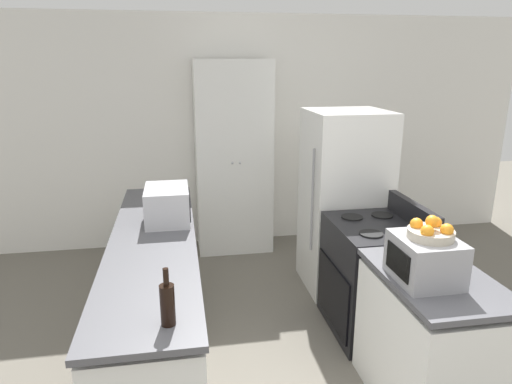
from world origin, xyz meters
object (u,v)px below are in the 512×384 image
(microwave, at_px, (167,204))
(fruit_bowl, at_px, (431,231))
(refrigerator, at_px, (344,201))
(toaster_oven, at_px, (425,259))
(pantry_cabinet, at_px, (233,158))
(wine_bottle, at_px, (167,303))
(stove, at_px, (373,277))

(microwave, bearing_deg, fruit_bowl, -41.04)
(refrigerator, relative_size, toaster_oven, 4.53)
(refrigerator, relative_size, fruit_bowl, 6.60)
(pantry_cabinet, height_order, toaster_oven, pantry_cabinet)
(refrigerator, xyz_separation_m, wine_bottle, (-1.58, -1.90, 0.16))
(toaster_oven, bearing_deg, pantry_cabinet, 105.02)
(pantry_cabinet, xyz_separation_m, microwave, (-0.70, -1.49, -0.03))
(wine_bottle, relative_size, fruit_bowl, 1.14)
(microwave, height_order, toaster_oven, microwave)
(pantry_cabinet, height_order, microwave, pantry_cabinet)
(pantry_cabinet, relative_size, fruit_bowl, 8.33)
(stove, distance_m, toaster_oven, 1.08)
(pantry_cabinet, bearing_deg, stove, -64.84)
(stove, relative_size, wine_bottle, 3.63)
(microwave, height_order, fruit_bowl, fruit_bowl)
(refrigerator, bearing_deg, pantry_cabinet, 129.86)
(fruit_bowl, bearing_deg, stove, 82.79)
(fruit_bowl, bearing_deg, refrigerator, 85.23)
(microwave, relative_size, toaster_oven, 1.23)
(stove, xyz_separation_m, refrigerator, (0.03, 0.78, 0.38))
(refrigerator, xyz_separation_m, toaster_oven, (-0.16, -1.69, 0.18))
(stove, height_order, microwave, microwave)
(stove, xyz_separation_m, microwave, (-1.57, 0.36, 0.57))
(microwave, distance_m, toaster_oven, 1.92)
(pantry_cabinet, xyz_separation_m, wine_bottle, (-0.68, -2.97, -0.06))
(stove, xyz_separation_m, toaster_oven, (-0.13, -0.91, 0.57))
(pantry_cabinet, relative_size, refrigerator, 1.26)
(pantry_cabinet, distance_m, wine_bottle, 3.05)
(pantry_cabinet, bearing_deg, refrigerator, -50.14)
(stove, height_order, toaster_oven, toaster_oven)
(refrigerator, height_order, wine_bottle, refrigerator)
(stove, bearing_deg, toaster_oven, -98.16)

